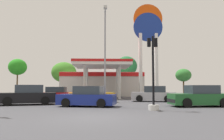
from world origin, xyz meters
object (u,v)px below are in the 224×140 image
(car_6, at_px, (28,96))
(tree_1, at_px, (64,72))
(car_3, at_px, (154,94))
(corner_streetlamp, at_px, (105,48))
(tree_0, at_px, (18,67))
(tree_3, at_px, (183,75))
(station_pole_sign, at_px, (148,38))
(tree_2, at_px, (127,66))
(car_0, at_px, (92,95))
(car_5, at_px, (87,97))
(car_2, at_px, (200,97))
(traffic_signal_1, at_px, (153,82))
(car_1, at_px, (57,94))

(car_6, bearing_deg, tree_1, 91.71)
(car_3, bearing_deg, corner_streetlamp, -128.87)
(tree_0, xyz_separation_m, tree_3, (30.57, 0.91, -1.36))
(station_pole_sign, height_order, car_6, station_pole_sign)
(car_6, bearing_deg, tree_2, 65.26)
(car_0, distance_m, car_5, 4.76)
(car_2, height_order, tree_0, tree_0)
(car_6, relative_size, tree_0, 0.76)
(car_6, bearing_deg, traffic_signal_1, -27.77)
(corner_streetlamp, bearing_deg, tree_3, 59.61)
(car_5, relative_size, car_6, 0.93)
(car_2, xyz_separation_m, car_6, (-13.68, 2.42, 0.02))
(station_pole_sign, bearing_deg, traffic_signal_1, -100.45)
(car_0, bearing_deg, tree_0, 126.06)
(car_2, bearing_deg, tree_0, 132.65)
(tree_1, xyz_separation_m, tree_2, (11.51, 1.65, 1.30))
(car_3, bearing_deg, car_6, -162.80)
(tree_3, bearing_deg, traffic_signal_1, -113.21)
(car_1, relative_size, tree_2, 0.58)
(car_0, distance_m, corner_streetlamp, 6.59)
(car_0, height_order, car_6, car_6)
(car_6, relative_size, tree_1, 0.83)
(car_3, xyz_separation_m, tree_3, (10.08, 19.54, 2.97))
(car_1, relative_size, tree_3, 0.86)
(car_3, height_order, tree_2, tree_2)
(car_3, height_order, corner_streetlamp, corner_streetlamp)
(car_3, relative_size, tree_2, 0.65)
(car_6, bearing_deg, car_1, 75.01)
(traffic_signal_1, relative_size, corner_streetlamp, 0.66)
(car_5, relative_size, corner_streetlamp, 0.63)
(tree_2, bearing_deg, station_pole_sign, -82.97)
(station_pole_sign, xyz_separation_m, tree_2, (-1.58, 12.81, -2.71))
(tree_3, bearing_deg, car_2, -107.20)
(car_3, distance_m, tree_1, 22.28)
(tree_0, relative_size, tree_3, 1.33)
(car_2, distance_m, car_6, 13.90)
(station_pole_sign, xyz_separation_m, corner_streetlamp, (-5.98, -13.45, -3.76))
(car_0, bearing_deg, car_5, -91.32)
(traffic_signal_1, distance_m, tree_3, 30.65)
(car_3, bearing_deg, tree_0, 137.72)
(traffic_signal_1, distance_m, tree_0, 33.07)
(car_0, xyz_separation_m, traffic_signal_1, (4.30, -7.68, 1.09))
(tree_2, bearing_deg, corner_streetlamp, -99.51)
(corner_streetlamp, bearing_deg, car_2, 2.14)
(car_6, bearing_deg, car_3, 17.20)
(tree_3, bearing_deg, tree_2, 177.46)
(car_3, distance_m, tree_3, 22.18)
(car_3, distance_m, car_5, 8.53)
(car_0, distance_m, car_3, 6.33)
(car_0, xyz_separation_m, car_2, (8.45, -5.08, 0.03))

